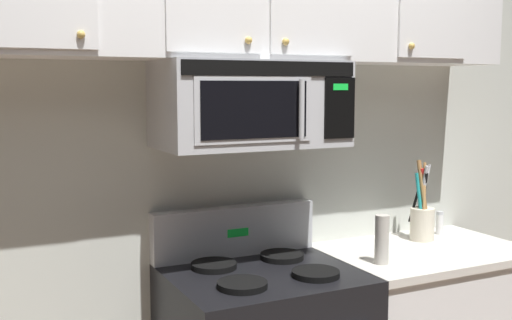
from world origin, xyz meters
The scene contains 5 objects.
back_wall centered at (0.00, 0.79, 1.35)m, with size 5.20×0.10×2.70m, color silver.
over_range_microwave centered at (0.00, 0.54, 1.58)m, with size 0.76×0.43×0.35m.
utensil_crock_cream centered at (0.93, 0.56, 1.01)m, with size 0.12×0.12×0.39m.
salt_shaker centered at (1.10, 0.61, 0.96)m, with size 0.04×0.04×0.12m.
pepper_mill centered at (0.50, 0.31, 1.00)m, with size 0.06×0.06×0.21m, color #B7B2A8.
Camera 1 is at (-1.11, -1.77, 1.65)m, focal length 43.92 mm.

